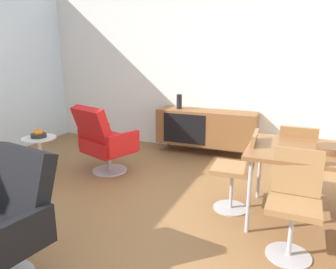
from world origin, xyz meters
name	(u,v)px	position (x,y,z in m)	size (l,w,h in m)	color
ground_plane	(148,220)	(0.00, 0.00, 0.00)	(8.32, 8.32, 0.00)	olive
wall_back	(217,67)	(0.00, 2.60, 1.40)	(6.80, 0.12, 2.80)	white
sideboard	(206,128)	(-0.08, 2.30, 0.44)	(1.60, 0.45, 0.72)	brown
vase_cobalt	(179,102)	(-0.55, 2.30, 0.84)	(0.09, 0.09, 0.24)	black
wooden_bowl_on_table	(332,149)	(1.58, 0.53, 0.77)	(0.26, 0.26, 0.06)	brown
dining_chair_near_window	(239,168)	(0.76, 0.57, 0.47)	(0.44, 0.42, 0.86)	#9E7042
dining_chair_front_left	(294,200)	(1.30, 0.00, 0.47)	(0.41, 0.43, 0.86)	#9E7042
dining_chair_back_left	(296,158)	(1.30, 1.12, 0.47)	(0.41, 0.43, 0.86)	#9E7042
lounge_chair_red	(104,140)	(-1.12, 0.94, 0.47)	(0.85, 0.82, 0.95)	red
armchair_black_shell	(0,219)	(-0.59, -1.11, 0.47)	(0.79, 0.74, 0.95)	black
side_table_round	(40,152)	(-1.88, 0.55, 0.32)	(0.44, 0.44, 0.52)	white
fruit_bowl	(39,134)	(-1.88, 0.55, 0.56)	(0.20, 0.20, 0.11)	#262628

